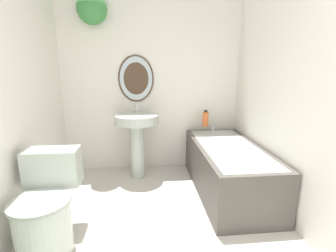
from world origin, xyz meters
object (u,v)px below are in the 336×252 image
(toilet, at_px, (46,208))
(shampoo_bottle, at_px, (205,119))
(bathtub, at_px, (228,168))
(pedestal_sink, at_px, (137,131))

(toilet, distance_m, shampoo_bottle, 2.03)
(bathtub, distance_m, shampoo_bottle, 0.75)
(shampoo_bottle, bearing_deg, pedestal_sink, -170.80)
(toilet, distance_m, pedestal_sink, 1.35)
(bathtub, relative_size, shampoo_bottle, 7.01)
(pedestal_sink, bearing_deg, toilet, -119.73)
(toilet, relative_size, pedestal_sink, 0.79)
(pedestal_sink, relative_size, bathtub, 0.61)
(toilet, height_order, shampoo_bottle, shampoo_bottle)
(pedestal_sink, bearing_deg, bathtub, -25.71)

